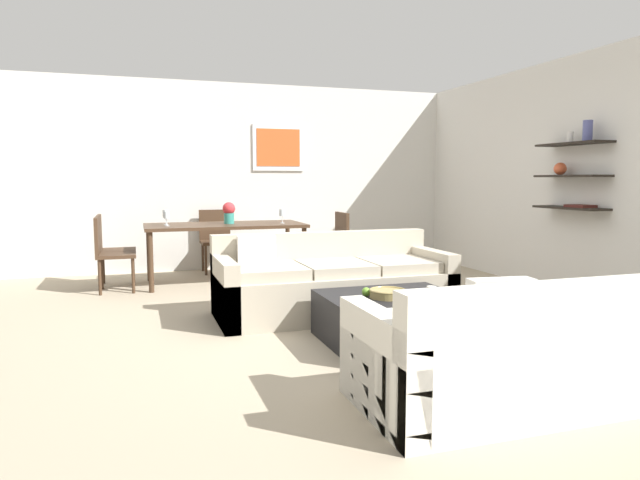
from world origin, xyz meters
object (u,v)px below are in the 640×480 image
(sofa_beige, at_px, (332,285))
(wine_glass_right_near, at_px, (282,213))
(dining_chair_left_near, at_px, (108,249))
(wine_glass_left_near, at_px, (167,216))
(dining_table, at_px, (225,229))
(dining_chair_head, at_px, (216,236))
(coffee_table, at_px, (395,320))
(apple_on_coffee_table, at_px, (366,292))
(centerpiece_vase, at_px, (229,212))
(candle_jar, at_px, (431,291))
(dining_chair_right_near, at_px, (334,241))
(wine_glass_left_far, at_px, (166,214))
(loveseat_white, at_px, (503,355))
(dining_chair_left_far, at_px, (110,245))
(decorative_bowl, at_px, (388,293))

(sofa_beige, distance_m, wine_glass_right_near, 2.04)
(dining_chair_left_near, xyz_separation_m, wine_glass_left_near, (0.68, 0.09, 0.37))
(dining_table, relative_size, dining_chair_head, 2.25)
(dining_chair_left_near, bearing_deg, wine_glass_left_near, 7.94)
(coffee_table, distance_m, apple_on_coffee_table, 0.33)
(wine_glass_left_near, distance_m, wine_glass_right_near, 1.44)
(centerpiece_vase, bearing_deg, dining_table, -160.78)
(candle_jar, bearing_deg, dining_chair_right_near, 85.94)
(apple_on_coffee_table, relative_size, dining_chair_head, 0.08)
(dining_chair_right_near, bearing_deg, apple_on_coffee_table, -104.51)
(wine_glass_left_near, relative_size, wine_glass_right_near, 0.97)
(dining_chair_right_near, relative_size, wine_glass_left_near, 5.03)
(coffee_table, relative_size, dining_chair_right_near, 1.25)
(wine_glass_left_far, xyz_separation_m, centerpiece_vase, (0.78, -0.10, 0.02))
(loveseat_white, height_order, centerpiece_vase, centerpiece_vase)
(apple_on_coffee_table, relative_size, wine_glass_left_far, 0.40)
(dining_table, height_order, dining_chair_left_far, dining_chair_left_far)
(wine_glass_right_near, bearing_deg, coffee_table, -87.10)
(loveseat_white, bearing_deg, wine_glass_left_near, 110.70)
(loveseat_white, relative_size, dining_chair_left_far, 1.90)
(dining_chair_left_far, xyz_separation_m, dining_chair_right_near, (2.79, -0.42, 0.00))
(dining_chair_head, bearing_deg, wine_glass_left_near, -126.08)
(apple_on_coffee_table, bearing_deg, wine_glass_right_near, 88.79)
(decorative_bowl, bearing_deg, coffee_table, 7.39)
(dining_chair_left_far, bearing_deg, wine_glass_right_near, -8.73)
(decorative_bowl, relative_size, apple_on_coffee_table, 4.03)
(coffee_table, distance_m, centerpiece_vase, 3.35)
(candle_jar, height_order, wine_glass_left_near, wine_glass_left_near)
(sofa_beige, height_order, dining_chair_right_near, dining_chair_right_near)
(sofa_beige, distance_m, apple_on_coffee_table, 1.01)
(sofa_beige, distance_m, wine_glass_left_far, 2.67)
(coffee_table, bearing_deg, dining_table, 105.49)
(apple_on_coffee_table, distance_m, dining_table, 3.14)
(loveseat_white, bearing_deg, dining_chair_left_far, 116.38)
(apple_on_coffee_table, height_order, dining_table, dining_table)
(dining_table, distance_m, dining_chair_head, 0.89)
(coffee_table, relative_size, wine_glass_left_near, 6.29)
(coffee_table, height_order, centerpiece_vase, centerpiece_vase)
(apple_on_coffee_table, height_order, wine_glass_right_near, wine_glass_right_near)
(dining_chair_right_near, bearing_deg, centerpiece_vase, 170.30)
(dining_chair_left_far, bearing_deg, centerpiece_vase, -7.46)
(wine_glass_left_near, distance_m, wine_glass_left_far, 0.23)
(dining_chair_head, xyz_separation_m, dining_chair_right_near, (1.40, -1.08, 0.00))
(apple_on_coffee_table, height_order, centerpiece_vase, centerpiece_vase)
(wine_glass_right_near, relative_size, wine_glass_left_far, 0.98)
(apple_on_coffee_table, relative_size, wine_glass_right_near, 0.41)
(coffee_table, xyz_separation_m, candle_jar, (0.31, -0.02, 0.23))
(dining_chair_left_near, height_order, wine_glass_left_near, wine_glass_left_near)
(coffee_table, height_order, wine_glass_right_near, wine_glass_right_near)
(sofa_beige, height_order, apple_on_coffee_table, sofa_beige)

